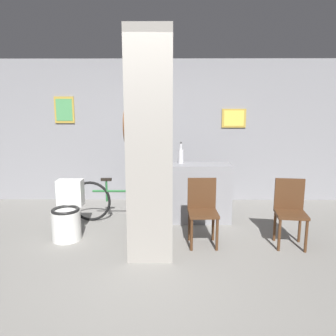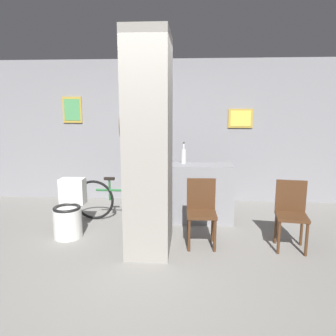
{
  "view_description": "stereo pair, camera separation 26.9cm",
  "coord_description": "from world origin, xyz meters",
  "px_view_note": "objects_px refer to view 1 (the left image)",
  "views": [
    {
      "loc": [
        0.34,
        -3.47,
        1.77
      ],
      "look_at": [
        0.31,
        0.85,
        0.95
      ],
      "focal_mm": 35.0,
      "sensor_mm": 36.0,
      "label": 1
    },
    {
      "loc": [
        0.61,
        -3.46,
        1.77
      ],
      "look_at": [
        0.31,
        0.85,
        0.95
      ],
      "focal_mm": 35.0,
      "sensor_mm": 36.0,
      "label": 2
    }
  ],
  "objects_px": {
    "chair_near_pillar": "(202,208)",
    "bottle_tall": "(181,156)",
    "chair_by_doorway": "(290,209)",
    "toilet": "(67,215)",
    "bicycle": "(124,200)"
  },
  "relations": [
    {
      "from": "chair_near_pillar",
      "to": "bottle_tall",
      "type": "bearing_deg",
      "value": 103.4
    },
    {
      "from": "chair_by_doorway",
      "to": "bottle_tall",
      "type": "bearing_deg",
      "value": 152.26
    },
    {
      "from": "toilet",
      "to": "bottle_tall",
      "type": "xyz_separation_m",
      "value": [
        1.55,
        0.77,
        0.7
      ]
    },
    {
      "from": "toilet",
      "to": "chair_near_pillar",
      "type": "bearing_deg",
      "value": -5.49
    },
    {
      "from": "toilet",
      "to": "chair_by_doorway",
      "type": "height_order",
      "value": "chair_by_doorway"
    },
    {
      "from": "chair_by_doorway",
      "to": "bicycle",
      "type": "height_order",
      "value": "chair_by_doorway"
    },
    {
      "from": "toilet",
      "to": "bicycle",
      "type": "xyz_separation_m",
      "value": [
        0.67,
        0.66,
        0.01
      ]
    },
    {
      "from": "chair_by_doorway",
      "to": "bottle_tall",
      "type": "xyz_separation_m",
      "value": [
        -1.37,
        0.97,
        0.55
      ]
    },
    {
      "from": "toilet",
      "to": "bicycle",
      "type": "distance_m",
      "value": 0.94
    },
    {
      "from": "bicycle",
      "to": "chair_near_pillar",
      "type": "bearing_deg",
      "value": -36.27
    },
    {
      "from": "toilet",
      "to": "bicycle",
      "type": "height_order",
      "value": "toilet"
    },
    {
      "from": "chair_near_pillar",
      "to": "bottle_tall",
      "type": "relative_size",
      "value": 2.53
    },
    {
      "from": "chair_by_doorway",
      "to": "chair_near_pillar",
      "type": "bearing_deg",
      "value": -173.66
    },
    {
      "from": "toilet",
      "to": "chair_near_pillar",
      "type": "xyz_separation_m",
      "value": [
        1.81,
        -0.17,
        0.15
      ]
    },
    {
      "from": "chair_near_pillar",
      "to": "bicycle",
      "type": "distance_m",
      "value": 1.42
    }
  ]
}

